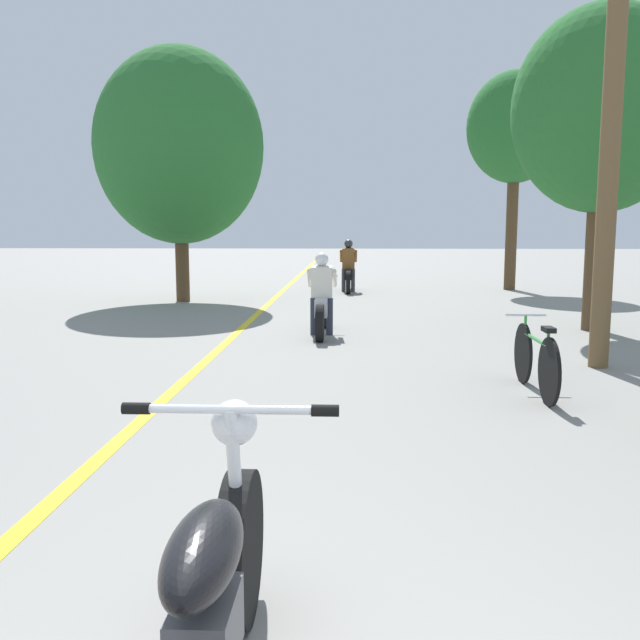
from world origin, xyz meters
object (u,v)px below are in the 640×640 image
(roadside_tree_right_near, at_px, (602,111))
(motorcycle_rider_lead, at_px, (322,304))
(roadside_tree_right_far, at_px, (515,129))
(roadside_tree_left, at_px, (179,147))
(motorcycle_rider_far, at_px, (348,272))
(motorcycle_foreground, at_px, (208,609))
(bicycle_parked, at_px, (536,359))
(utility_pole, at_px, (611,126))

(roadside_tree_right_near, xyz_separation_m, motorcycle_rider_lead, (-4.60, -0.69, -3.14))
(roadside_tree_right_far, bearing_deg, roadside_tree_left, -157.49)
(motorcycle_rider_lead, xyz_separation_m, motorcycle_rider_far, (0.42, 7.78, 0.03))
(motorcycle_foreground, distance_m, motorcycle_rider_far, 16.67)
(motorcycle_foreground, bearing_deg, bicycle_parked, 63.89)
(roadside_tree_left, relative_size, motorcycle_rider_lead, 2.90)
(roadside_tree_right_far, height_order, motorcycle_foreground, roadside_tree_right_far)
(roadside_tree_right_far, relative_size, bicycle_parked, 3.62)
(utility_pole, distance_m, roadside_tree_right_near, 3.42)
(motorcycle_rider_lead, distance_m, bicycle_parked, 4.62)
(utility_pole, distance_m, motorcycle_rider_far, 11.02)
(utility_pole, bearing_deg, motorcycle_foreground, -119.41)
(roadside_tree_right_near, bearing_deg, bicycle_parked, -115.34)
(motorcycle_rider_lead, bearing_deg, roadside_tree_right_far, 59.59)
(motorcycle_foreground, bearing_deg, roadside_tree_right_far, 73.86)
(motorcycle_rider_lead, bearing_deg, utility_pole, -34.94)
(roadside_tree_left, relative_size, motorcycle_rider_far, 2.78)
(motorcycle_foreground, relative_size, motorcycle_rider_far, 0.98)
(motorcycle_foreground, bearing_deg, utility_pole, 60.59)
(motorcycle_foreground, xyz_separation_m, motorcycle_rider_far, (0.43, 16.66, 0.10))
(roadside_tree_left, bearing_deg, roadside_tree_right_near, -28.06)
(roadside_tree_right_far, bearing_deg, motorcycle_rider_lead, -120.41)
(roadside_tree_right_far, bearing_deg, motorcycle_rider_far, -170.17)
(motorcycle_rider_lead, bearing_deg, bicycle_parked, -58.63)
(roadside_tree_left, bearing_deg, motorcycle_rider_lead, -54.81)
(roadside_tree_left, height_order, motorcycle_rider_lead, roadside_tree_left)
(roadside_tree_right_near, relative_size, motorcycle_foreground, 2.58)
(roadside_tree_left, bearing_deg, bicycle_parked, -56.45)
(roadside_tree_left, bearing_deg, roadside_tree_right_far, 22.51)
(bicycle_parked, bearing_deg, motorcycle_rider_lead, 121.37)
(roadside_tree_right_near, distance_m, roadside_tree_right_far, 7.95)
(roadside_tree_left, relative_size, motorcycle_foreground, 2.84)
(motorcycle_rider_lead, bearing_deg, roadside_tree_left, 125.19)
(roadside_tree_right_far, height_order, motorcycle_rider_lead, roadside_tree_right_far)
(roadside_tree_right_far, xyz_separation_m, motorcycle_foreground, (-5.05, -17.46, -4.04))
(motorcycle_rider_lead, height_order, motorcycle_rider_far, motorcycle_rider_far)
(motorcycle_foreground, relative_size, motorcycle_rider_lead, 1.02)
(bicycle_parked, bearing_deg, utility_pole, 50.80)
(motorcycle_rider_far, bearing_deg, roadside_tree_left, -145.17)
(roadside_tree_right_far, bearing_deg, roadside_tree_right_near, -93.18)
(roadside_tree_left, xyz_separation_m, motorcycle_rider_far, (3.96, 2.75, -3.09))
(motorcycle_rider_far, bearing_deg, motorcycle_foreground, -91.49)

